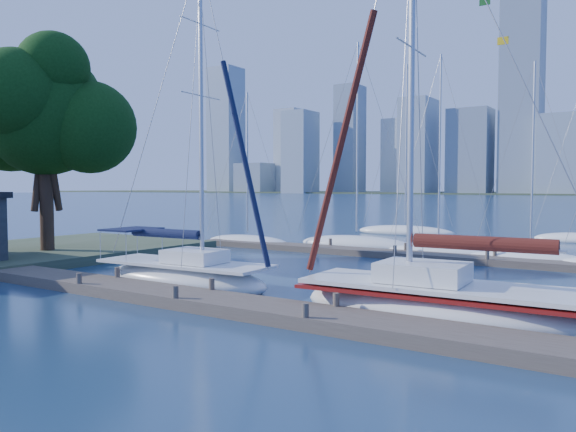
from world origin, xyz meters
The scene contains 12 objects.
ground centered at (0.00, 0.00, 0.00)m, with size 700.00×700.00×0.00m, color navy.
near_dock centered at (0.00, 0.00, 0.20)m, with size 26.00×2.00×0.40m, color #4A4036.
far_dock centered at (2.00, 16.00, 0.18)m, with size 30.00×1.80×0.36m, color #4A4036.
shore centered at (-17.00, 3.00, 0.25)m, with size 12.00×22.00×0.50m, color #38472D.
tree centered at (-15.33, 4.63, 8.23)m, with size 9.31×8.49×12.27m.
sailboat_navy centered at (-3.02, 2.66, 1.10)m, with size 8.30×3.10×13.69m.
sailboat_maroon centered at (7.77, 2.59, 1.10)m, with size 9.40×3.39×14.89m.
bg_boat_0 centered at (-10.63, 16.91, 0.23)m, with size 6.95×2.84×10.87m.
bg_boat_1 centered at (-3.30, 19.13, 0.28)m, with size 8.57×4.01×13.80m.
bg_boat_2 centered at (2.55, 18.00, 0.24)m, with size 6.27×2.02×11.96m.
bg_boat_3 centered at (7.66, 17.51, 0.22)m, with size 6.91×3.90×10.84m.
bg_boat_6 centered at (-4.56, 30.89, 0.28)m, with size 8.82×3.77×14.63m.
Camera 1 is at (13.09, -14.11, 4.05)m, focal length 35.00 mm.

